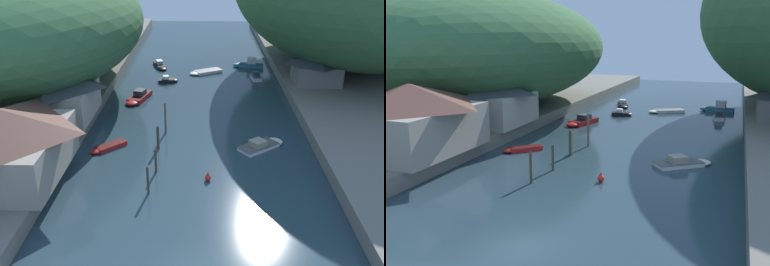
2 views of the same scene
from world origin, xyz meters
TOP-DOWN VIEW (x-y plane):
  - water_surface at (0.00, 30.00)m, footprint 130.00×130.00m
  - left_bank at (-23.61, 30.00)m, footprint 22.00×120.00m
  - hillside_left at (-24.71, 36.28)m, footprint 34.15×47.81m
  - waterfront_building at (-16.42, 10.47)m, footprint 10.26×12.07m
  - boathouse_shed at (-15.99, 23.92)m, footprint 8.37×9.52m
  - boat_near_quay at (7.20, 19.36)m, footprint 5.63×4.96m
  - boat_moored_right at (-4.68, 41.90)m, footprint 3.25×1.77m
  - boat_small_dinghy at (-9.49, 18.51)m, footprint 3.88×3.85m
  - boat_far_upstream at (-6.73, 50.11)m, footprint 3.05×5.42m
  - boat_red_skiff at (9.15, 43.80)m, footprint 1.77×3.44m
  - boat_open_rowboat at (-8.30, 33.69)m, footprint 3.44×6.14m
  - boat_white_cruiser at (0.98, 46.76)m, footprint 5.88×4.41m
  - boat_cabin_cruiser at (8.55, 50.40)m, footprint 5.44×2.20m
  - mooring_post_nearest at (-4.02, 9.93)m, footprint 0.22×0.22m
  - mooring_post_second at (-3.73, 13.77)m, footprint 0.24×0.24m
  - mooring_post_middle at (-4.00, 18.71)m, footprint 0.29×0.29m
  - mooring_post_fourth at (-3.54, 22.94)m, footprint 0.24×0.24m
  - channel_buoy_near at (1.29, 12.30)m, footprint 0.59×0.59m
  - person_on_quay at (-14.79, 20.89)m, footprint 0.26×0.40m

SIDE VIEW (x-z plane):
  - water_surface at x=0.00m, z-range 0.00..0.00m
  - boat_small_dinghy at x=-9.49m, z-range 0.00..0.43m
  - boat_white_cruiser at x=0.98m, z-range 0.00..0.47m
  - boat_near_quay at x=7.20m, z-range -0.20..0.80m
  - boat_moored_right at x=-4.68m, z-range -0.18..0.84m
  - boat_far_upstream at x=-6.73m, z-range -0.21..0.89m
  - channel_buoy_near at x=1.29m, z-range -0.10..0.78m
  - boat_open_rowboat at x=-8.30m, z-range -0.24..1.05m
  - boat_red_skiff at x=9.15m, z-range -0.26..1.09m
  - boat_cabin_cruiser at x=8.55m, z-range -0.37..1.44m
  - left_bank at x=-23.61m, z-range 0.00..1.49m
  - mooring_post_second at x=-3.73m, z-range 0.01..2.44m
  - mooring_post_middle at x=-4.00m, z-range 0.01..2.70m
  - mooring_post_nearest at x=-4.02m, z-range 0.01..2.74m
  - mooring_post_fourth at x=-3.54m, z-range 0.01..3.73m
  - person_on_quay at x=-14.79m, z-range 1.63..3.32m
  - boathouse_shed at x=-15.99m, z-range 1.59..7.12m
  - waterfront_building at x=-16.42m, z-range 1.61..7.85m
  - hillside_left at x=-24.71m, z-range 1.49..18.34m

